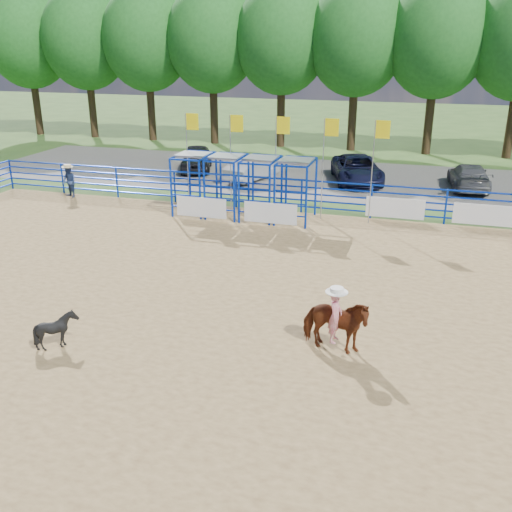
# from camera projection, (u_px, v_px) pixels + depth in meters

# --- Properties ---
(ground) EXTENTS (120.00, 120.00, 0.00)m
(ground) POSITION_uv_depth(u_px,v_px,m) (225.00, 309.00, 16.09)
(ground) COLOR #3F5F26
(ground) RESTS_ON ground
(arena_dirt) EXTENTS (30.00, 20.00, 0.02)m
(arena_dirt) POSITION_uv_depth(u_px,v_px,m) (225.00, 309.00, 16.08)
(arena_dirt) COLOR #9C7E4E
(arena_dirt) RESTS_ON ground
(gravel_strip) EXTENTS (40.00, 10.00, 0.01)m
(gravel_strip) POSITION_uv_depth(u_px,v_px,m) (328.00, 178.00, 31.32)
(gravel_strip) COLOR #69655D
(gravel_strip) RESTS_ON ground
(horse_and_rider) EXTENTS (1.78, 0.97, 2.33)m
(horse_and_rider) POSITION_uv_depth(u_px,v_px,m) (335.00, 320.00, 13.59)
(horse_and_rider) COLOR maroon
(horse_and_rider) RESTS_ON arena_dirt
(calf) EXTENTS (0.90, 0.81, 0.95)m
(calf) POSITION_uv_depth(u_px,v_px,m) (57.00, 330.00, 13.89)
(calf) COLOR black
(calf) RESTS_ON arena_dirt
(spectator_cowboy) EXTENTS (0.91, 0.83, 1.56)m
(spectator_cowboy) POSITION_uv_depth(u_px,v_px,m) (69.00, 181.00, 27.21)
(spectator_cowboy) COLOR navy
(spectator_cowboy) RESTS_ON arena_dirt
(car_a) EXTENTS (2.86, 4.42, 1.40)m
(car_a) POSITION_uv_depth(u_px,v_px,m) (196.00, 158.00, 32.98)
(car_a) COLOR black
(car_a) RESTS_ON gravel_strip
(car_b) EXTENTS (2.29, 4.06, 1.27)m
(car_b) POSITION_uv_depth(u_px,v_px,m) (252.00, 168.00, 30.66)
(car_b) COLOR #9A9DA2
(car_b) RESTS_ON gravel_strip
(car_c) EXTENTS (3.58, 5.43, 1.39)m
(car_c) POSITION_uv_depth(u_px,v_px,m) (357.00, 169.00, 30.21)
(car_c) COLOR black
(car_c) RESTS_ON gravel_strip
(car_d) EXTENTS (2.12, 4.46, 1.26)m
(car_d) POSITION_uv_depth(u_px,v_px,m) (469.00, 176.00, 28.87)
(car_d) COLOR #565658
(car_d) RESTS_ON gravel_strip
(perimeter_fence) EXTENTS (30.10, 20.10, 1.50)m
(perimeter_fence) POSITION_uv_depth(u_px,v_px,m) (225.00, 285.00, 15.82)
(perimeter_fence) COLOR #082FB8
(perimeter_fence) RESTS_ON ground
(chute_assembly) EXTENTS (19.32, 2.41, 4.20)m
(chute_assembly) POSITION_uv_depth(u_px,v_px,m) (252.00, 188.00, 24.07)
(chute_assembly) COLOR #082FB8
(chute_assembly) RESTS_ON ground
(treeline) EXTENTS (56.40, 6.40, 11.24)m
(treeline) POSITION_uv_depth(u_px,v_px,m) (357.00, 33.00, 36.72)
(treeline) COLOR #3F2B19
(treeline) RESTS_ON ground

